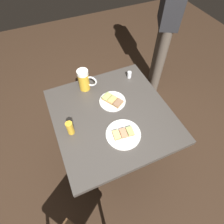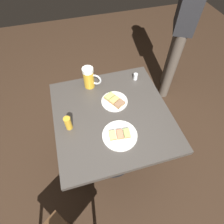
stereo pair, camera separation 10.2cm
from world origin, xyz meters
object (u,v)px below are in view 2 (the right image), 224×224
object	(u,v)px
plate_far	(114,101)
beer_glass_small	(68,123)
plate_near	(120,135)
patron_standing	(185,19)
salt_shaker	(135,77)
beer_mug	(89,78)

from	to	relation	value
plate_far	beer_glass_small	distance (m)	0.38
beer_glass_small	plate_near	bearing A→B (deg)	-116.58
plate_near	beer_glass_small	xyz separation A→B (m)	(0.15, 0.30, 0.04)
beer_glass_small	patron_standing	xyz separation A→B (m)	(0.78, -1.24, 0.13)
plate_far	patron_standing	world-z (taller)	patron_standing
plate_near	beer_glass_small	distance (m)	0.34
patron_standing	salt_shaker	bearing A→B (deg)	-25.71
beer_mug	salt_shaker	world-z (taller)	beer_mug
beer_glass_small	patron_standing	bearing A→B (deg)	-57.65
salt_shaker	plate_far	bearing A→B (deg)	128.75
beer_glass_small	salt_shaker	distance (m)	0.66
plate_near	beer_mug	world-z (taller)	beer_mug
plate_near	salt_shaker	world-z (taller)	salt_shaker
plate_near	plate_far	size ratio (longest dim) A/B	1.18
salt_shaker	patron_standing	size ratio (longest dim) A/B	0.03
plate_near	salt_shaker	size ratio (longest dim) A/B	4.10
plate_near	salt_shaker	xyz separation A→B (m)	(0.47, -0.28, 0.02)
beer_mug	salt_shaker	xyz separation A→B (m)	(-0.02, -0.37, -0.06)
plate_far	beer_mug	bearing A→B (deg)	33.43
plate_near	salt_shaker	bearing A→B (deg)	-30.75
beer_mug	salt_shaker	size ratio (longest dim) A/B	3.13
plate_far	patron_standing	size ratio (longest dim) A/B	0.12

